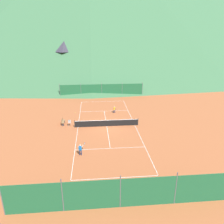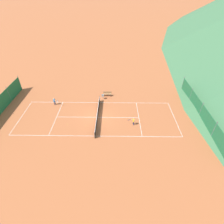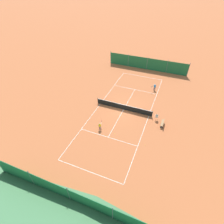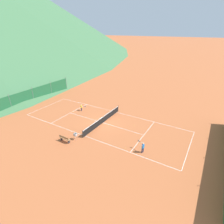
% 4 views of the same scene
% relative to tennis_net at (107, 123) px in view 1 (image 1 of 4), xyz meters
% --- Properties ---
extents(ground_plane, '(600.00, 600.00, 0.00)m').
position_rel_tennis_net_xyz_m(ground_plane, '(0.00, 0.00, -0.50)').
color(ground_plane, '#B25B33').
extents(court_line_markings, '(8.25, 23.85, 0.01)m').
position_rel_tennis_net_xyz_m(court_line_markings, '(0.00, 0.00, -0.50)').
color(court_line_markings, white).
rests_on(court_line_markings, ground).
extents(tennis_net, '(9.18, 0.08, 1.06)m').
position_rel_tennis_net_xyz_m(tennis_net, '(0.00, 0.00, 0.00)').
color(tennis_net, '#2D2D2D').
rests_on(tennis_net, ground).
extents(windscreen_fence_far, '(17.28, 0.08, 2.90)m').
position_rel_tennis_net_xyz_m(windscreen_fence_far, '(-0.00, 15.50, 0.81)').
color(windscreen_fence_far, '#1E6038').
rests_on(windscreen_fence_far, ground).
extents(windscreen_fence_near, '(17.28, 0.08, 2.90)m').
position_rel_tennis_net_xyz_m(windscreen_fence_near, '(-0.00, -15.50, 0.81)').
color(windscreen_fence_near, '#1E6038').
rests_on(windscreen_fence_near, ground).
extents(player_near_baseline, '(0.38, 1.02, 1.16)m').
position_rel_tennis_net_xyz_m(player_near_baseline, '(1.66, 5.37, 0.18)').
color(player_near_baseline, '#23284C').
rests_on(player_near_baseline, ground).
extents(player_far_baseline, '(0.73, 0.99, 1.31)m').
position_rel_tennis_net_xyz_m(player_far_baseline, '(-3.37, -7.53, 0.26)').
color(player_far_baseline, '#23284C').
rests_on(player_far_baseline, ground).
extents(tennis_ball_near_corner, '(0.07, 0.07, 0.07)m').
position_rel_tennis_net_xyz_m(tennis_ball_near_corner, '(2.02, -1.55, -0.47)').
color(tennis_ball_near_corner, '#CCE033').
rests_on(tennis_ball_near_corner, ground).
extents(tennis_ball_alley_left, '(0.07, 0.07, 0.07)m').
position_rel_tennis_net_xyz_m(tennis_ball_alley_left, '(-4.92, 5.89, -0.47)').
color(tennis_ball_alley_left, '#CCE033').
rests_on(tennis_ball_alley_left, ground).
extents(tennis_ball_service_box, '(0.07, 0.07, 0.07)m').
position_rel_tennis_net_xyz_m(tennis_ball_service_box, '(-3.70, -5.59, -0.47)').
color(tennis_ball_service_box, '#CCE033').
rests_on(tennis_ball_service_box, ground).
extents(tennis_ball_far_corner, '(0.07, 0.07, 0.07)m').
position_rel_tennis_net_xyz_m(tennis_ball_far_corner, '(1.25, 0.96, -0.47)').
color(tennis_ball_far_corner, '#CCE033').
rests_on(tennis_ball_far_corner, ground).
extents(tennis_ball_by_net_left, '(0.07, 0.07, 0.07)m').
position_rel_tennis_net_xyz_m(tennis_ball_by_net_left, '(0.46, 6.29, -0.47)').
color(tennis_ball_by_net_left, '#CCE033').
rests_on(tennis_ball_by_net_left, ground).
extents(tennis_ball_by_net_right, '(0.07, 0.07, 0.07)m').
position_rel_tennis_net_xyz_m(tennis_ball_by_net_right, '(1.70, -4.33, -0.47)').
color(tennis_ball_by_net_right, '#CCE033').
rests_on(tennis_ball_by_net_right, ground).
extents(tennis_ball_mid_court, '(0.07, 0.07, 0.07)m').
position_rel_tennis_net_xyz_m(tennis_ball_mid_court, '(-0.55, 5.50, -0.47)').
color(tennis_ball_mid_court, '#CCE033').
rests_on(tennis_ball_mid_court, ground).
extents(ball_hopper, '(0.36, 0.36, 0.89)m').
position_rel_tennis_net_xyz_m(ball_hopper, '(-5.31, 0.53, 0.16)').
color(ball_hopper, '#B7B7BC').
rests_on(ball_hopper, ground).
extents(courtside_bench, '(0.36, 1.50, 0.84)m').
position_rel_tennis_net_xyz_m(courtside_bench, '(-6.34, 1.31, -0.05)').
color(courtside_bench, olive).
rests_on(courtside_bench, ground).
extents(alpine_chalet, '(13.00, 10.00, 11.20)m').
position_rel_tennis_net_xyz_m(alpine_chalet, '(-9.04, 34.14, 5.32)').
color(alpine_chalet, '#C6B28E').
rests_on(alpine_chalet, ground).
extents(mountain_west_ridge, '(254.80, 254.80, 68.59)m').
position_rel_tennis_net_xyz_m(mountain_west_ridge, '(65.75, 221.88, 33.79)').
color(mountain_west_ridge, '#3D6B42').
rests_on(mountain_west_ridge, ground).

